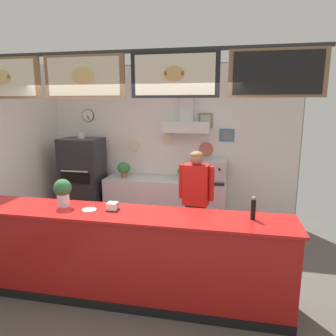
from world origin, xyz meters
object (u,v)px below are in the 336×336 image
(espresso_machine, at_px, (210,171))
(napkin_holder, at_px, (112,207))
(potted_sage, at_px, (184,172))
(potted_basil, at_px, (124,169))
(pepper_grinder, at_px, (253,208))
(basil_vase, at_px, (63,192))
(condiment_plate, at_px, (89,210))
(shop_worker, at_px, (196,200))
(pizza_oven, at_px, (83,181))

(espresso_machine, bearing_deg, napkin_holder, -113.69)
(potted_sage, xyz_separation_m, potted_basil, (-1.15, -0.02, 0.02))
(potted_sage, bearing_deg, pepper_grinder, -64.03)
(basil_vase, bearing_deg, condiment_plate, -11.09)
(potted_sage, bearing_deg, basil_vase, -116.88)
(shop_worker, bearing_deg, basil_vase, 44.56)
(condiment_plate, bearing_deg, espresso_machine, 61.56)
(pepper_grinder, bearing_deg, espresso_machine, 105.45)
(espresso_machine, distance_m, potted_sage, 0.48)
(potted_sage, distance_m, pepper_grinder, 2.49)
(napkin_holder, height_order, condiment_plate, napkin_holder)
(potted_basil, xyz_separation_m, pepper_grinder, (2.24, -2.21, 0.11))
(potted_sage, xyz_separation_m, basil_vase, (-1.14, -2.24, 0.19))
(potted_basil, relative_size, condiment_plate, 1.80)
(shop_worker, relative_size, potted_basil, 5.49)
(napkin_holder, bearing_deg, pizza_oven, 124.19)
(potted_sage, bearing_deg, potted_basil, -178.84)
(potted_sage, distance_m, condiment_plate, 2.44)
(potted_basil, relative_size, napkin_holder, 2.07)
(potted_basil, distance_m, pepper_grinder, 3.14)
(pizza_oven, height_order, shop_worker, pizza_oven)
(espresso_machine, relative_size, potted_sage, 2.28)
(shop_worker, xyz_separation_m, napkin_holder, (-0.86, -1.10, 0.21))
(espresso_machine, height_order, basil_vase, basil_vase)
(shop_worker, xyz_separation_m, espresso_machine, (0.12, 1.13, 0.21))
(pizza_oven, xyz_separation_m, potted_basil, (0.79, 0.12, 0.25))
(pizza_oven, bearing_deg, napkin_holder, -55.81)
(condiment_plate, bearing_deg, pizza_oven, 118.26)
(shop_worker, height_order, potted_basil, shop_worker)
(potted_sage, height_order, napkin_holder, potted_sage)
(pizza_oven, relative_size, basil_vase, 5.17)
(espresso_machine, bearing_deg, pepper_grinder, -74.55)
(pizza_oven, bearing_deg, potted_basil, 8.63)
(espresso_machine, distance_m, pepper_grinder, 2.30)
(espresso_machine, xyz_separation_m, potted_basil, (-1.62, -0.01, -0.02))
(basil_vase, relative_size, condiment_plate, 2.06)
(shop_worker, bearing_deg, condiment_plate, 54.33)
(pizza_oven, distance_m, potted_basil, 0.83)
(pizza_oven, xyz_separation_m, basil_vase, (0.80, -2.10, 0.41))
(shop_worker, height_order, pepper_grinder, shop_worker)
(pepper_grinder, xyz_separation_m, condiment_plate, (-1.86, -0.08, -0.12))
(basil_vase, bearing_deg, pepper_grinder, 0.21)
(potted_basil, relative_size, pepper_grinder, 1.14)
(shop_worker, relative_size, condiment_plate, 9.86)
(espresso_machine, relative_size, basil_vase, 1.77)
(napkin_holder, height_order, basil_vase, basil_vase)
(pepper_grinder, xyz_separation_m, napkin_holder, (-1.59, -0.02, -0.09))
(pizza_oven, height_order, potted_sage, pizza_oven)
(espresso_machine, distance_m, potted_basil, 1.62)
(pizza_oven, xyz_separation_m, napkin_holder, (1.43, -2.10, 0.27))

